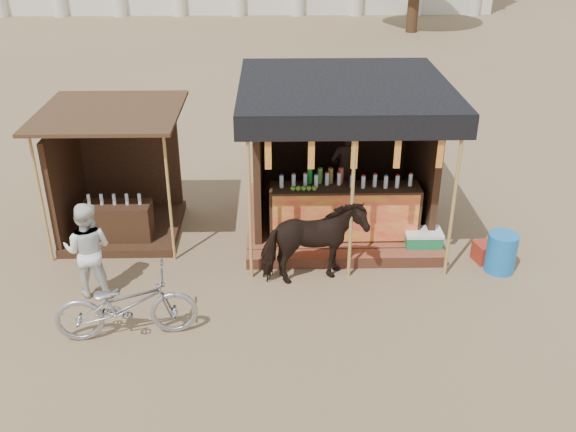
% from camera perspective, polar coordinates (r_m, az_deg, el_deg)
% --- Properties ---
extents(ground, '(120.00, 120.00, 0.00)m').
position_cam_1_polar(ground, '(9.38, 0.21, -10.48)').
color(ground, '#846B4C').
rests_on(ground, ground).
extents(main_stall, '(3.60, 3.61, 2.78)m').
position_cam_1_polar(main_stall, '(11.83, 4.70, 3.58)').
color(main_stall, brown).
rests_on(main_stall, ground).
extents(secondary_stall, '(2.40, 2.40, 2.38)m').
position_cam_1_polar(secondary_stall, '(12.10, -15.36, 2.31)').
color(secondary_stall, '#3A2315').
rests_on(secondary_stall, ground).
extents(cow, '(1.78, 1.16, 1.39)m').
position_cam_1_polar(cow, '(10.20, 2.26, -2.47)').
color(cow, black).
rests_on(cow, ground).
extents(motorbike, '(2.05, 0.94, 1.04)m').
position_cam_1_polar(motorbike, '(9.35, -14.20, -7.66)').
color(motorbike, '#999AA1').
rests_on(motorbike, ground).
extents(bystander, '(0.79, 0.64, 1.57)m').
position_cam_1_polar(bystander, '(10.31, -17.35, -2.89)').
color(bystander, silver).
rests_on(bystander, ground).
extents(blue_barrel, '(0.57, 0.57, 0.68)m').
position_cam_1_polar(blue_barrel, '(11.23, 18.43, -3.10)').
color(blue_barrel, '#1869B7').
rests_on(blue_barrel, ground).
extents(red_crate, '(0.45, 0.44, 0.33)m').
position_cam_1_polar(red_crate, '(11.52, 17.19, -3.07)').
color(red_crate, maroon).
rests_on(red_crate, ground).
extents(cooler, '(0.64, 0.44, 0.46)m').
position_cam_1_polar(cooler, '(11.42, 11.85, -2.30)').
color(cooler, '#1A7842').
rests_on(cooler, ground).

